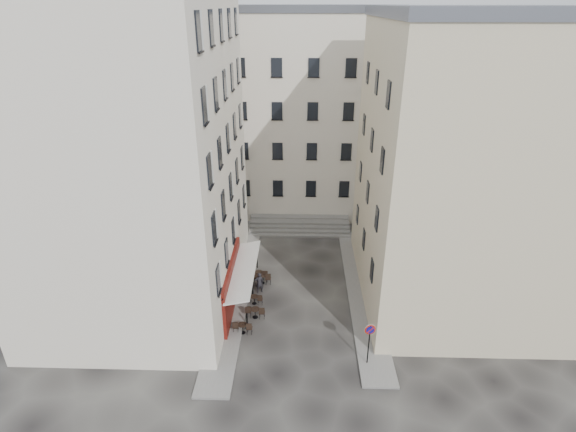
{
  "coord_description": "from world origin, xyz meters",
  "views": [
    {
      "loc": [
        0.05,
        -23.87,
        18.71
      ],
      "look_at": [
        -0.78,
        4.0,
        5.46
      ],
      "focal_mm": 28.0,
      "sensor_mm": 36.0,
      "label": 1
    }
  ],
  "objects_px": {
    "bistro_table_a": "(243,327)",
    "pedestrian": "(259,283)",
    "no_parking_sign": "(370,337)",
    "bistro_table_b": "(255,312)"
  },
  "relations": [
    {
      "from": "bistro_table_a",
      "to": "bistro_table_b",
      "type": "distance_m",
      "value": 1.67
    },
    {
      "from": "bistro_table_b",
      "to": "bistro_table_a",
      "type": "bearing_deg",
      "value": -112.44
    },
    {
      "from": "bistro_table_a",
      "to": "pedestrian",
      "type": "height_order",
      "value": "pedestrian"
    },
    {
      "from": "no_parking_sign",
      "to": "bistro_table_b",
      "type": "height_order",
      "value": "no_parking_sign"
    },
    {
      "from": "no_parking_sign",
      "to": "bistro_table_a",
      "type": "height_order",
      "value": "no_parking_sign"
    },
    {
      "from": "bistro_table_a",
      "to": "bistro_table_b",
      "type": "bearing_deg",
      "value": 67.56
    },
    {
      "from": "bistro_table_a",
      "to": "pedestrian",
      "type": "relative_size",
      "value": 0.76
    },
    {
      "from": "pedestrian",
      "to": "no_parking_sign",
      "type": "bearing_deg",
      "value": 116.69
    },
    {
      "from": "no_parking_sign",
      "to": "bistro_table_a",
      "type": "relative_size",
      "value": 2.29
    },
    {
      "from": "bistro_table_a",
      "to": "pedestrian",
      "type": "bearing_deg",
      "value": 81.41
    }
  ]
}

